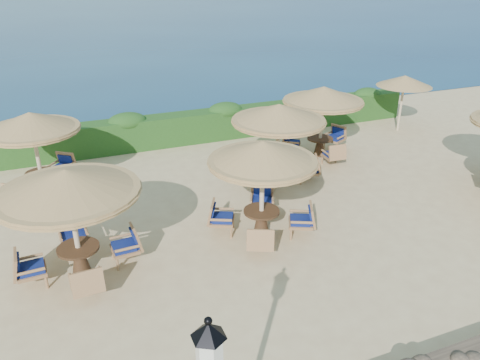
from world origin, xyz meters
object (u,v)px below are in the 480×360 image
cafe_set_4 (278,125)px  extra_parasol (405,81)px  cafe_set_1 (262,171)px  cafe_set_3 (33,133)px  cafe_set_5 (323,106)px  cafe_set_0 (70,201)px

cafe_set_4 → extra_parasol: bearing=21.0°
cafe_set_1 → cafe_set_3: bearing=138.2°
cafe_set_1 → cafe_set_4: size_ratio=0.93×
cafe_set_5 → cafe_set_0: bearing=-154.0°
cafe_set_0 → cafe_set_5: same height
cafe_set_3 → cafe_set_4: bearing=-15.0°
cafe_set_1 → cafe_set_5: 6.18m
cafe_set_1 → cafe_set_5: (4.37, 4.36, 0.11)m
cafe_set_0 → cafe_set_3: (-0.75, 4.87, 0.11)m
extra_parasol → cafe_set_3: bearing=-176.7°
cafe_set_0 → cafe_set_3: bearing=98.7°
cafe_set_4 → cafe_set_5: bearing=30.5°
cafe_set_0 → cafe_set_1: 4.66m
extra_parasol → cafe_set_0: 14.89m
cafe_set_0 → cafe_set_5: bearing=26.0°
cafe_set_4 → cafe_set_5: (2.51, 1.48, -0.02)m
cafe_set_0 → cafe_set_1: (4.66, 0.04, -0.08)m
cafe_set_0 → cafe_set_1: size_ratio=1.12×
cafe_set_0 → cafe_set_4: (6.52, 2.92, 0.05)m
extra_parasol → cafe_set_1: cafe_set_1 is taller
cafe_set_4 → cafe_set_1: bearing=-122.9°
extra_parasol → cafe_set_0: size_ratio=0.76×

